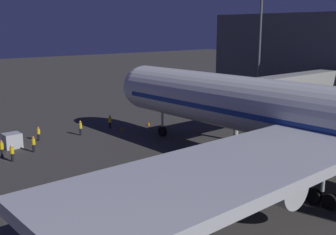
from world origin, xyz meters
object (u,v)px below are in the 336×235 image
at_px(ground_crew_marshaller_fwd, 38,133).
at_px(traffic_cone_nose_starboard, 122,129).
at_px(baggage_container_mid_row, 12,141).
at_px(ground_crew_near_nose_gear, 33,143).
at_px(ground_crew_by_belt_loader, 80,127).
at_px(apron_floodlight_mast, 260,36).
at_px(ground_crew_by_tug, 2,148).
at_px(traffic_cone_nose_port, 149,124).
at_px(jet_bridge, 276,87).
at_px(ground_crew_under_port_wing, 12,152).
at_px(ground_crew_walking_aft, 110,121).

relative_size(ground_crew_marshaller_fwd, traffic_cone_nose_starboard, 3.05).
bearing_deg(baggage_container_mid_row, ground_crew_marshaller_fwd, -165.18).
height_order(ground_crew_near_nose_gear, ground_crew_marshaller_fwd, ground_crew_near_nose_gear).
bearing_deg(ground_crew_by_belt_loader, traffic_cone_nose_starboard, 164.63).
xyz_separation_m(apron_floodlight_mast, baggage_container_mid_row, (41.20, -1.89, -10.87)).
distance_m(ground_crew_by_tug, traffic_cone_nose_port, 20.04).
relative_size(ground_crew_near_nose_gear, ground_crew_by_belt_loader, 0.95).
xyz_separation_m(jet_bridge, ground_crew_marshaller_fwd, (24.94, -15.17, -4.75)).
xyz_separation_m(baggage_container_mid_row, ground_crew_marshaller_fwd, (-3.43, -0.91, 0.10)).
xyz_separation_m(baggage_container_mid_row, ground_crew_near_nose_gear, (-1.11, 3.12, 0.14)).
distance_m(ground_crew_by_belt_loader, ground_crew_marshaller_fwd, 5.04).
relative_size(ground_crew_under_port_wing, ground_crew_walking_aft, 1.01).
bearing_deg(ground_crew_by_belt_loader, ground_crew_walking_aft, -171.10).
relative_size(ground_crew_by_belt_loader, traffic_cone_nose_port, 3.34).
bearing_deg(traffic_cone_nose_port, ground_crew_marshaller_fwd, -9.56).
bearing_deg(baggage_container_mid_row, traffic_cone_nose_port, 175.12).
bearing_deg(ground_crew_walking_aft, ground_crew_near_nose_gear, 17.33).
relative_size(ground_crew_by_belt_loader, ground_crew_walking_aft, 1.06).
bearing_deg(baggage_container_mid_row, traffic_cone_nose_starboard, 173.55).
height_order(ground_crew_by_belt_loader, ground_crew_walking_aft, ground_crew_by_belt_loader).
distance_m(apron_floodlight_mast, traffic_cone_nose_port, 25.95).
xyz_separation_m(ground_crew_under_port_wing, ground_crew_walking_aft, (-14.92, -5.41, -0.01)).
distance_m(ground_crew_near_nose_gear, traffic_cone_nose_port, 16.88).
bearing_deg(traffic_cone_nose_port, ground_crew_by_belt_loader, -8.42).
xyz_separation_m(apron_floodlight_mast, ground_crew_marshaller_fwd, (37.77, -2.79, -10.77)).
distance_m(jet_bridge, ground_crew_near_nose_gear, 29.82).
bearing_deg(ground_crew_by_tug, apron_floodlight_mast, -178.82).
relative_size(apron_floodlight_mast, ground_crew_marshaller_fwd, 12.17).
distance_m(apron_floodlight_mast, ground_crew_by_belt_loader, 34.57).
xyz_separation_m(ground_crew_by_tug, traffic_cone_nose_starboard, (-15.59, -1.25, -0.73)).
bearing_deg(ground_crew_under_port_wing, ground_crew_by_belt_loader, -155.36).
relative_size(baggage_container_mid_row, traffic_cone_nose_port, 3.30).
bearing_deg(jet_bridge, traffic_cone_nose_starboard, -40.57).
xyz_separation_m(apron_floodlight_mast, ground_crew_near_nose_gear, (40.09, 1.24, -10.73)).
xyz_separation_m(baggage_container_mid_row, traffic_cone_nose_port, (-17.90, 1.53, -0.54)).
bearing_deg(traffic_cone_nose_starboard, traffic_cone_nose_port, 180.00).
height_order(baggage_container_mid_row, ground_crew_walking_aft, ground_crew_walking_aft).
height_order(baggage_container_mid_row, traffic_cone_nose_starboard, baggage_container_mid_row).
relative_size(apron_floodlight_mast, ground_crew_walking_aft, 11.75).
bearing_deg(jet_bridge, apron_floodlight_mast, -136.02).
bearing_deg(apron_floodlight_mast, traffic_cone_nose_starboard, -0.74).
height_order(ground_crew_near_nose_gear, ground_crew_by_tug, ground_crew_by_tug).
xyz_separation_m(ground_crew_by_belt_loader, ground_crew_under_port_wing, (10.16, 4.66, -0.05)).
distance_m(apron_floodlight_mast, ground_crew_near_nose_gear, 41.52).
bearing_deg(ground_crew_near_nose_gear, ground_crew_by_belt_loader, -157.52).
height_order(ground_crew_by_belt_loader, ground_crew_under_port_wing, ground_crew_by_belt_loader).
height_order(ground_crew_marshaller_fwd, traffic_cone_nose_starboard, ground_crew_marshaller_fwd).
relative_size(jet_bridge, traffic_cone_nose_starboard, 43.29).
relative_size(apron_floodlight_mast, traffic_cone_nose_starboard, 37.14).
height_order(ground_crew_by_tug, ground_crew_walking_aft, ground_crew_by_tug).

